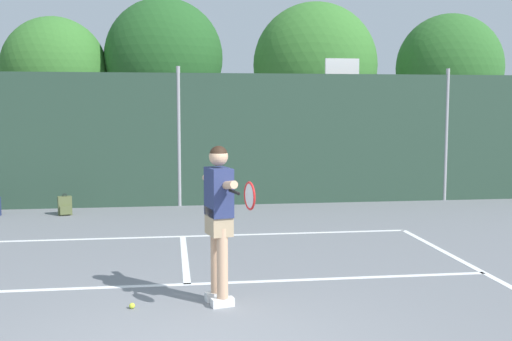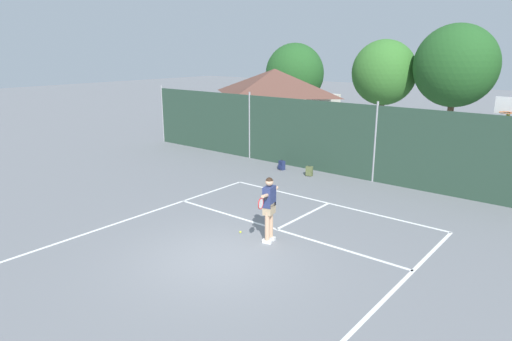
{
  "view_description": "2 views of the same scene",
  "coord_description": "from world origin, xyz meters",
  "px_view_note": "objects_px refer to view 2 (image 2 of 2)",
  "views": [
    {
      "loc": [
        -0.19,
        -5.45,
        2.3
      ],
      "look_at": [
        1.32,
        5.54,
        1.16
      ],
      "focal_mm": 43.64,
      "sensor_mm": 36.0,
      "label": 1
    },
    {
      "loc": [
        7.35,
        -7.53,
        5.15
      ],
      "look_at": [
        -1.31,
        3.11,
        1.46
      ],
      "focal_mm": 31.46,
      "sensor_mm": 36.0,
      "label": 2
    }
  ],
  "objects_px": {
    "tennis_player": "(269,204)",
    "tennis_ball": "(240,232)",
    "backpack_olive": "(309,171)",
    "basketball_hoop": "(505,132)",
    "backpack_navy": "(282,165)"
  },
  "relations": [
    {
      "from": "tennis_player",
      "to": "tennis_ball",
      "type": "xyz_separation_m",
      "value": [
        -1.01,
        -0.04,
        -1.08
      ]
    },
    {
      "from": "tennis_player",
      "to": "backpack_olive",
      "type": "xyz_separation_m",
      "value": [
        -2.8,
        6.44,
        -0.92
      ]
    },
    {
      "from": "basketball_hoop",
      "to": "tennis_ball",
      "type": "distance_m",
      "value": 10.42
    },
    {
      "from": "tennis_player",
      "to": "tennis_ball",
      "type": "distance_m",
      "value": 1.48
    },
    {
      "from": "basketball_hoop",
      "to": "backpack_navy",
      "type": "xyz_separation_m",
      "value": [
        -8.2,
        -2.34,
        -2.12
      ]
    },
    {
      "from": "basketball_hoop",
      "to": "tennis_player",
      "type": "distance_m",
      "value": 9.76
    },
    {
      "from": "backpack_olive",
      "to": "tennis_ball",
      "type": "bearing_deg",
      "value": -74.57
    },
    {
      "from": "basketball_hoop",
      "to": "tennis_player",
      "type": "xyz_separation_m",
      "value": [
        -3.9,
        -8.87,
        -1.2
      ]
    },
    {
      "from": "tennis_player",
      "to": "backpack_navy",
      "type": "xyz_separation_m",
      "value": [
        -4.3,
        6.53,
        -0.92
      ]
    },
    {
      "from": "backpack_olive",
      "to": "basketball_hoop",
      "type": "bearing_deg",
      "value": 19.87
    },
    {
      "from": "backpack_navy",
      "to": "backpack_olive",
      "type": "xyz_separation_m",
      "value": [
        1.5,
        -0.08,
        0.0
      ]
    },
    {
      "from": "tennis_player",
      "to": "basketball_hoop",
      "type": "bearing_deg",
      "value": 66.24
    },
    {
      "from": "basketball_hoop",
      "to": "tennis_ball",
      "type": "height_order",
      "value": "basketball_hoop"
    },
    {
      "from": "tennis_ball",
      "to": "backpack_navy",
      "type": "relative_size",
      "value": 0.14
    },
    {
      "from": "tennis_player",
      "to": "tennis_ball",
      "type": "height_order",
      "value": "tennis_player"
    }
  ]
}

